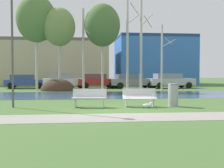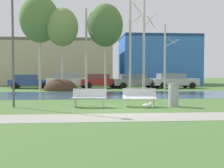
# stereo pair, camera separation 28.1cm
# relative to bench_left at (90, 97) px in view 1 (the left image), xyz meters

# --- Properties ---
(ground_plane) EXTENTS (120.00, 120.00, 0.00)m
(ground_plane) POSITION_rel_bench_left_xyz_m (1.18, 9.07, -0.47)
(ground_plane) COLOR #476B33
(paved_path_strip) EXTENTS (60.00, 1.90, 0.01)m
(paved_path_strip) POSITION_rel_bench_left_xyz_m (1.18, -3.11, -0.47)
(paved_path_strip) COLOR gray
(paved_path_strip) RESTS_ON ground
(river_band) EXTENTS (80.00, 6.81, 0.01)m
(river_band) POSITION_rel_bench_left_xyz_m (1.18, 7.21, -0.47)
(river_band) COLOR #33516B
(river_band) RESTS_ON ground
(soil_mound) EXTENTS (3.08, 2.60, 2.14)m
(soil_mound) POSITION_rel_bench_left_xyz_m (-2.57, 12.36, -0.47)
(soil_mound) COLOR #423021
(soil_mound) RESTS_ON ground
(bench_left) EXTENTS (1.65, 0.71, 0.87)m
(bench_left) POSITION_rel_bench_left_xyz_m (0.00, 0.00, 0.00)
(bench_left) COLOR silver
(bench_left) RESTS_ON ground
(bench_right) EXTENTS (1.65, 0.71, 0.87)m
(bench_right) POSITION_rel_bench_left_xyz_m (2.38, 0.00, 0.00)
(bench_right) COLOR silver
(bench_right) RESTS_ON ground
(trash_bin) EXTENTS (0.50, 0.50, 1.10)m
(trash_bin) POSITION_rel_bench_left_xyz_m (4.01, -0.07, 0.10)
(trash_bin) COLOR #999B9E
(trash_bin) RESTS_ON ground
(seagull) EXTENTS (0.48, 0.18, 0.27)m
(seagull) POSITION_rel_bench_left_xyz_m (2.65, -0.55, -0.34)
(seagull) COLOR white
(seagull) RESTS_ON ground
(streetlamp) EXTENTS (0.32, 0.32, 5.54)m
(streetlamp) POSITION_rel_bench_left_xyz_m (-3.55, 0.31, 3.21)
(streetlamp) COLOR #4C4C51
(streetlamp) RESTS_ON ground
(birch_far_left) EXTENTS (3.59, 3.59, 8.70)m
(birch_far_left) POSITION_rel_bench_left_xyz_m (-4.55, 13.24, 6.06)
(birch_far_left) COLOR beige
(birch_far_left) RESTS_ON ground
(birch_left) EXTENTS (2.91, 2.91, 7.50)m
(birch_left) POSITION_rel_bench_left_xyz_m (-2.43, 12.67, 5.26)
(birch_left) COLOR #BCB7A8
(birch_left) RESTS_ON ground
(birch_center_left) EXTENTS (1.42, 2.35, 7.49)m
(birch_center_left) POSITION_rel_bench_left_xyz_m (-0.23, 12.68, 3.33)
(birch_center_left) COLOR beige
(birch_center_left) RESTS_ON ground
(birch_center) EXTENTS (3.28, 3.28, 7.96)m
(birch_center) POSITION_rel_bench_left_xyz_m (1.49, 12.83, 5.51)
(birch_center) COLOR #BCB7A8
(birch_center) RESTS_ON ground
(birch_center_right) EXTENTS (1.24, 2.11, 9.27)m
(birch_center_right) POSITION_rel_bench_left_xyz_m (3.69, 11.80, 4.25)
(birch_center_right) COLOR beige
(birch_center_right) RESTS_ON ground
(birch_right) EXTENTS (1.21, 2.04, 8.78)m
(birch_right) POSITION_rel_bench_left_xyz_m (4.93, 11.79, 4.00)
(birch_right) COLOR beige
(birch_right) RESTS_ON ground
(birch_far_right) EXTENTS (1.34, 2.22, 6.04)m
(birch_far_right) POSITION_rel_bench_left_xyz_m (6.99, 12.21, 2.63)
(birch_far_right) COLOR beige
(birch_far_right) RESTS_ON ground
(parked_van_nearest_blue) EXTENTS (4.25, 2.26, 1.42)m
(parked_van_nearest_blue) POSITION_rel_bench_left_xyz_m (-6.24, 16.38, 0.28)
(parked_van_nearest_blue) COLOR #2D4793
(parked_van_nearest_blue) RESTS_ON ground
(parked_sedan_second_white) EXTENTS (4.73, 2.36, 1.57)m
(parked_sedan_second_white) POSITION_rel_bench_left_xyz_m (-2.18, 16.10, 0.35)
(parked_sedan_second_white) COLOR silver
(parked_sedan_second_white) RESTS_ON ground
(parked_hatch_third_red) EXTENTS (4.26, 2.39, 1.49)m
(parked_hatch_third_red) POSITION_rel_bench_left_xyz_m (1.10, 16.08, 0.31)
(parked_hatch_third_red) COLOR maroon
(parked_hatch_third_red) RESTS_ON ground
(parked_wagon_fourth_grey) EXTENTS (4.94, 2.38, 1.47)m
(parked_wagon_fourth_grey) POSITION_rel_bench_left_xyz_m (4.77, 15.56, 0.31)
(parked_wagon_fourth_grey) COLOR slate
(parked_wagon_fourth_grey) RESTS_ON ground
(parked_suv_fifth_silver) EXTENTS (4.91, 2.32, 1.54)m
(parked_suv_fifth_silver) POSITION_rel_bench_left_xyz_m (8.74, 15.25, 0.34)
(parked_suv_fifth_silver) COLOR #B2B5BC
(parked_suv_fifth_silver) RESTS_ON ground
(building_beige_block) EXTENTS (16.89, 7.49, 6.04)m
(building_beige_block) POSITION_rel_bench_left_xyz_m (-5.46, 26.10, 2.55)
(building_beige_block) COLOR #BCAD8E
(building_beige_block) RESTS_ON ground
(building_blue_store) EXTENTS (10.29, 8.23, 6.67)m
(building_blue_store) POSITION_rel_bench_left_xyz_m (9.67, 26.09, 2.86)
(building_blue_store) COLOR #3870C6
(building_blue_store) RESTS_ON ground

